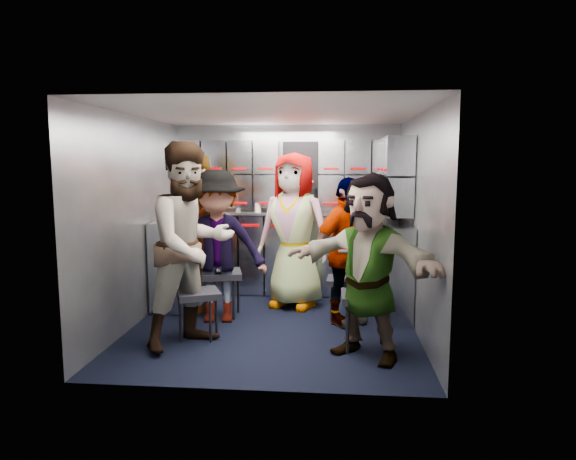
# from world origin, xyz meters

# --- Properties ---
(floor) EXTENTS (3.00, 3.00, 0.00)m
(floor) POSITION_xyz_m (0.00, 0.00, 0.00)
(floor) COLOR black
(floor) RESTS_ON ground
(wall_back) EXTENTS (2.80, 0.04, 2.10)m
(wall_back) POSITION_xyz_m (0.00, 1.50, 1.05)
(wall_back) COLOR gray
(wall_back) RESTS_ON ground
(wall_left) EXTENTS (0.04, 3.00, 2.10)m
(wall_left) POSITION_xyz_m (-1.40, 0.00, 1.05)
(wall_left) COLOR gray
(wall_left) RESTS_ON ground
(wall_right) EXTENTS (0.04, 3.00, 2.10)m
(wall_right) POSITION_xyz_m (1.40, 0.00, 1.05)
(wall_right) COLOR gray
(wall_right) RESTS_ON ground
(ceiling) EXTENTS (2.80, 3.00, 0.02)m
(ceiling) POSITION_xyz_m (0.00, 0.00, 2.10)
(ceiling) COLOR silver
(ceiling) RESTS_ON wall_back
(cart_bank_back) EXTENTS (2.68, 0.38, 0.99)m
(cart_bank_back) POSITION_xyz_m (0.00, 1.29, 0.49)
(cart_bank_back) COLOR #949AA3
(cart_bank_back) RESTS_ON ground
(cart_bank_left) EXTENTS (0.38, 0.76, 0.99)m
(cart_bank_left) POSITION_xyz_m (-1.19, 0.56, 0.49)
(cart_bank_left) COLOR #949AA3
(cart_bank_left) RESTS_ON ground
(counter) EXTENTS (2.68, 0.42, 0.03)m
(counter) POSITION_xyz_m (0.00, 1.29, 1.01)
(counter) COLOR #B0B2B7
(counter) RESTS_ON cart_bank_back
(locker_bank_back) EXTENTS (2.68, 0.28, 0.82)m
(locker_bank_back) POSITION_xyz_m (0.00, 1.35, 1.49)
(locker_bank_back) COLOR #949AA3
(locker_bank_back) RESTS_ON wall_back
(locker_bank_right) EXTENTS (0.28, 1.00, 0.82)m
(locker_bank_right) POSITION_xyz_m (1.25, 0.70, 1.49)
(locker_bank_right) COLOR #949AA3
(locker_bank_right) RESTS_ON wall_right
(right_cabinet) EXTENTS (0.28, 1.20, 1.00)m
(right_cabinet) POSITION_xyz_m (1.25, 0.60, 0.50)
(right_cabinet) COLOR #949AA3
(right_cabinet) RESTS_ON ground
(coffee_niche) EXTENTS (0.46, 0.16, 0.84)m
(coffee_niche) POSITION_xyz_m (0.18, 1.41, 1.47)
(coffee_niche) COLOR black
(coffee_niche) RESTS_ON wall_back
(red_latch_strip) EXTENTS (2.60, 0.02, 0.03)m
(red_latch_strip) POSITION_xyz_m (0.00, 1.09, 0.88)
(red_latch_strip) COLOR #AB0003
(red_latch_strip) RESTS_ON cart_bank_back
(jump_seat_near_left) EXTENTS (0.49, 0.48, 0.45)m
(jump_seat_near_left) POSITION_xyz_m (-0.66, -0.43, 0.40)
(jump_seat_near_left) COLOR black
(jump_seat_near_left) RESTS_ON ground
(jump_seat_mid_left) EXTENTS (0.49, 0.48, 0.48)m
(jump_seat_mid_left) POSITION_xyz_m (-0.59, 0.28, 0.43)
(jump_seat_mid_left) COLOR black
(jump_seat_mid_left) RESTS_ON ground
(jump_seat_center) EXTENTS (0.43, 0.41, 0.42)m
(jump_seat_center) POSITION_xyz_m (0.14, 0.90, 0.37)
(jump_seat_center) COLOR black
(jump_seat_center) RESTS_ON ground
(jump_seat_mid_right) EXTENTS (0.39, 0.37, 0.43)m
(jump_seat_mid_right) POSITION_xyz_m (0.72, 0.30, 0.38)
(jump_seat_mid_right) COLOR black
(jump_seat_mid_right) RESTS_ON ground
(jump_seat_near_right) EXTENTS (0.43, 0.40, 0.50)m
(jump_seat_near_right) POSITION_xyz_m (0.88, -0.59, 0.44)
(jump_seat_near_right) COLOR black
(jump_seat_near_right) RESTS_ON ground
(attendant_standing) EXTENTS (0.73, 0.75, 1.73)m
(attendant_standing) POSITION_xyz_m (-0.92, 0.48, 0.87)
(attendant_standing) COLOR black
(attendant_standing) RESTS_ON ground
(attendant_arc_a) EXTENTS (1.09, 1.12, 1.81)m
(attendant_arc_a) POSITION_xyz_m (-0.66, -0.61, 0.91)
(attendant_arc_a) COLOR black
(attendant_arc_a) RESTS_ON ground
(attendant_arc_b) EXTENTS (1.08, 0.71, 1.56)m
(attendant_arc_b) POSITION_xyz_m (-0.59, 0.10, 0.78)
(attendant_arc_b) COLOR black
(attendant_arc_b) RESTS_ON ground
(attendant_arc_c) EXTENTS (0.98, 0.80, 1.74)m
(attendant_arc_c) POSITION_xyz_m (0.14, 0.72, 0.87)
(attendant_arc_c) COLOR black
(attendant_arc_c) RESTS_ON ground
(attendant_arc_d) EXTENTS (0.89, 0.86, 1.49)m
(attendant_arc_d) POSITION_xyz_m (0.72, 0.12, 0.75)
(attendant_arc_d) COLOR black
(attendant_arc_d) RESTS_ON ground
(attendant_arc_e) EXTENTS (1.46, 1.18, 1.56)m
(attendant_arc_e) POSITION_xyz_m (0.88, -0.77, 0.78)
(attendant_arc_e) COLOR black
(attendant_arc_e) RESTS_ON ground
(bottle_left) EXTENTS (0.06, 0.06, 0.22)m
(bottle_left) POSITION_xyz_m (-0.59, 1.24, 1.14)
(bottle_left) COLOR white
(bottle_left) RESTS_ON counter
(bottle_mid) EXTENTS (0.07, 0.07, 0.24)m
(bottle_mid) POSITION_xyz_m (-0.08, 1.24, 1.15)
(bottle_mid) COLOR white
(bottle_mid) RESTS_ON counter
(bottle_right) EXTENTS (0.06, 0.06, 0.26)m
(bottle_right) POSITION_xyz_m (0.69, 1.24, 1.16)
(bottle_right) COLOR white
(bottle_right) RESTS_ON counter
(cup_left) EXTENTS (0.08, 0.08, 0.11)m
(cup_left) POSITION_xyz_m (-0.34, 1.23, 1.09)
(cup_left) COLOR tan
(cup_left) RESTS_ON counter
(cup_right) EXTENTS (0.09, 0.09, 0.11)m
(cup_right) POSITION_xyz_m (1.18, 1.23, 1.08)
(cup_right) COLOR tan
(cup_right) RESTS_ON counter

